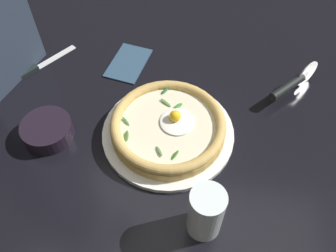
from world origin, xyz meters
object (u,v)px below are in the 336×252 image
(drinking_glass, at_px, (205,215))
(table_knife, at_px, (33,70))
(pizza_cutter, at_px, (292,84))
(folded_napkin, at_px, (128,62))
(pizza, at_px, (168,126))
(side_bowl, at_px, (47,130))

(drinking_glass, bearing_deg, table_knife, 54.53)
(pizza_cutter, height_order, table_knife, pizza_cutter)
(drinking_glass, xyz_separation_m, folded_napkin, (0.43, 0.25, -0.05))
(pizza, height_order, pizza_cutter, pizza_cutter)
(pizza, distance_m, side_bowl, 0.28)
(folded_napkin, bearing_deg, table_knife, 105.66)
(drinking_glass, bearing_deg, pizza_cutter, -24.86)
(side_bowl, height_order, folded_napkin, side_bowl)
(pizza, xyz_separation_m, table_knife, (0.15, 0.40, -0.03))
(drinking_glass, bearing_deg, side_bowl, 67.22)
(pizza_cutter, bearing_deg, pizza, 122.02)
(side_bowl, relative_size, drinking_glass, 0.93)
(side_bowl, bearing_deg, folded_napkin, -25.34)
(pizza, bearing_deg, drinking_glass, -153.27)
(pizza, distance_m, pizza_cutter, 0.33)
(pizza, xyz_separation_m, pizza_cutter, (0.18, -0.28, 0.00))
(side_bowl, bearing_deg, table_knife, 31.69)
(table_knife, bearing_deg, folded_napkin, -74.34)
(side_bowl, xyz_separation_m, pizza_cutter, (0.23, -0.56, 0.02))
(side_bowl, relative_size, folded_napkin, 0.83)
(table_knife, height_order, folded_napkin, table_knife)
(side_bowl, height_order, drinking_glass, drinking_glass)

